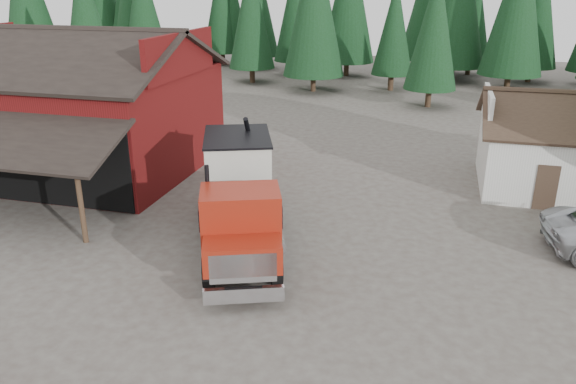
# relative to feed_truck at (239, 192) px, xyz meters

# --- Properties ---
(ground) EXTENTS (120.00, 120.00, 0.00)m
(ground) POSITION_rel_feed_truck_xyz_m (-0.04, -3.63, -2.01)
(ground) COLOR #4C433B
(ground) RESTS_ON ground
(red_barn) EXTENTS (12.80, 13.63, 7.18)m
(red_barn) POSITION_rel_feed_truck_xyz_m (-11.04, 6.27, 0.68)
(red_barn) COLOR #5F0F11
(red_barn) RESTS_ON ground
(farmhouse) EXTENTS (8.60, 6.42, 4.65)m
(farmhouse) POSITION_rel_feed_truck_xyz_m (12.96, 9.37, -0.34)
(farmhouse) COLOR silver
(farmhouse) RESTS_ON ground
(conifer_backdrop) EXTENTS (76.00, 16.00, 16.00)m
(conifer_backdrop) POSITION_rel_feed_truck_xyz_m (-0.04, 38.37, -2.01)
(conifer_backdrop) COLOR black
(conifer_backdrop) RESTS_ON ground
(near_pine_a) EXTENTS (4.40, 4.40, 11.40)m
(near_pine_a) POSITION_rel_feed_truck_xyz_m (-22.04, 24.37, 4.38)
(near_pine_a) COLOR #382619
(near_pine_a) RESTS_ON ground
(near_pine_b) EXTENTS (3.96, 3.96, 10.40)m
(near_pine_b) POSITION_rel_feed_truck_xyz_m (5.96, 26.37, 3.88)
(near_pine_b) COLOR #382619
(near_pine_b) RESTS_ON ground
(near_pine_d) EXTENTS (5.28, 5.28, 13.40)m
(near_pine_d) POSITION_rel_feed_truck_xyz_m (-4.04, 30.37, 5.39)
(near_pine_d) COLOR #382619
(near_pine_d) RESTS_ON ground
(feed_truck) EXTENTS (5.74, 9.79, 4.29)m
(feed_truck) POSITION_rel_feed_truck_xyz_m (0.00, 0.00, 0.00)
(feed_truck) COLOR black
(feed_truck) RESTS_ON ground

